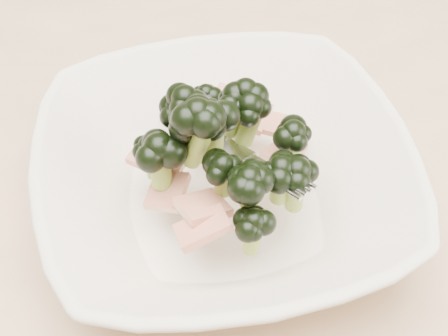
% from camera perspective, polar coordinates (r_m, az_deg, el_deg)
% --- Properties ---
extents(dining_table, '(1.20, 0.80, 0.75)m').
position_cam_1_polar(dining_table, '(0.61, -5.78, -12.61)').
color(dining_table, tan).
rests_on(dining_table, ground).
extents(broccoli_dish, '(0.36, 0.36, 0.13)m').
position_cam_1_polar(broccoli_dish, '(0.51, -0.01, -0.56)').
color(broccoli_dish, beige).
rests_on(broccoli_dish, dining_table).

